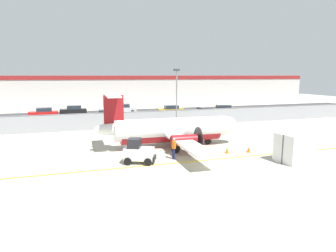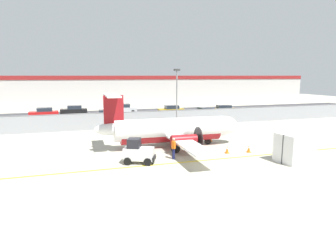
# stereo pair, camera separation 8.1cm
# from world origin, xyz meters

# --- Properties ---
(ground_plane) EXTENTS (140.00, 140.00, 0.01)m
(ground_plane) POSITION_xyz_m (0.00, 2.00, 0.00)
(ground_plane) COLOR #B2AD99
(perimeter_fence) EXTENTS (98.00, 0.10, 2.10)m
(perimeter_fence) POSITION_xyz_m (0.00, 18.00, 1.12)
(perimeter_fence) COLOR gray
(perimeter_fence) RESTS_ON ground
(parking_lot_strip) EXTENTS (98.00, 17.00, 0.12)m
(parking_lot_strip) POSITION_xyz_m (0.00, 29.50, 0.06)
(parking_lot_strip) COLOR #38383A
(parking_lot_strip) RESTS_ON ground
(background_building) EXTENTS (91.00, 8.10, 6.50)m
(background_building) POSITION_xyz_m (0.00, 47.99, 3.26)
(background_building) COLOR #BCB7B2
(background_building) RESTS_ON ground
(commuter_airplane) EXTENTS (13.54, 16.03, 4.92)m
(commuter_airplane) POSITION_xyz_m (-0.66, 6.99, 1.60)
(commuter_airplane) COLOR white
(commuter_airplane) RESTS_ON ground
(baggage_tug) EXTENTS (2.58, 2.09, 1.88)m
(baggage_tug) POSITION_xyz_m (-4.87, 2.83, 0.86)
(baggage_tug) COLOR silver
(baggage_tug) RESTS_ON ground
(ground_crew_worker) EXTENTS (0.36, 0.55, 1.70)m
(ground_crew_worker) POSITION_xyz_m (-1.99, 3.08, 0.95)
(ground_crew_worker) COLOR #191E4C
(ground_crew_worker) RESTS_ON ground
(cargo_container) EXTENTS (2.62, 2.27, 2.20)m
(cargo_container) POSITION_xyz_m (6.48, -0.44, 1.10)
(cargo_container) COLOR silver
(cargo_container) RESTS_ON ground
(traffic_cone_near_left) EXTENTS (0.36, 0.36, 0.64)m
(traffic_cone_near_left) POSITION_xyz_m (0.85, 6.33, 0.31)
(traffic_cone_near_left) COLOR orange
(traffic_cone_near_left) RESTS_ON ground
(traffic_cone_near_right) EXTENTS (0.36, 0.36, 0.64)m
(traffic_cone_near_right) POSITION_xyz_m (4.83, 3.13, 0.31)
(traffic_cone_near_right) COLOR orange
(traffic_cone_near_right) RESTS_ON ground
(traffic_cone_far_left) EXTENTS (0.36, 0.36, 0.64)m
(traffic_cone_far_left) POSITION_xyz_m (3.63, 8.14, 0.31)
(traffic_cone_far_left) COLOR orange
(traffic_cone_far_left) RESTS_ON ground
(traffic_cone_far_right) EXTENTS (0.36, 0.36, 0.64)m
(traffic_cone_far_right) POSITION_xyz_m (2.92, 3.43, 0.31)
(traffic_cone_far_right) COLOR orange
(traffic_cone_far_right) RESTS_ON ground
(parked_car_0) EXTENTS (4.31, 2.23, 1.58)m
(parked_car_0) POSITION_xyz_m (-13.67, 30.18, 0.89)
(parked_car_0) COLOR red
(parked_car_0) RESTS_ON parking_lot_strip
(parked_car_1) EXTENTS (4.20, 2.00, 1.58)m
(parked_car_1) POSITION_xyz_m (-9.31, 32.43, 0.89)
(parked_car_1) COLOR black
(parked_car_1) RESTS_ON parking_lot_strip
(parked_car_2) EXTENTS (4.25, 2.10, 1.58)m
(parked_car_2) POSITION_xyz_m (-4.70, 24.54, 0.89)
(parked_car_2) COLOR slate
(parked_car_2) RESTS_ON parking_lot_strip
(parked_car_3) EXTENTS (4.28, 2.17, 1.58)m
(parked_car_3) POSITION_xyz_m (-1.11, 32.47, 0.89)
(parked_car_3) COLOR silver
(parked_car_3) RESTS_ON parking_lot_strip
(parked_car_4) EXTENTS (4.31, 2.24, 1.58)m
(parked_car_4) POSITION_xyz_m (5.94, 27.90, 0.89)
(parked_car_4) COLOR #B28C19
(parked_car_4) RESTS_ON parking_lot_strip
(parked_car_5) EXTENTS (4.33, 2.29, 1.58)m
(parked_car_5) POSITION_xyz_m (9.94, 23.23, 0.89)
(parked_car_5) COLOR #19662D
(parked_car_5) RESTS_ON parking_lot_strip
(parked_car_6) EXTENTS (4.39, 2.43, 1.58)m
(parked_car_6) POSITION_xyz_m (14.56, 25.74, 0.89)
(parked_car_6) COLOR #B28C19
(parked_car_6) RESTS_ON parking_lot_strip
(apron_light_pole) EXTENTS (0.70, 0.30, 7.27)m
(apron_light_pole) POSITION_xyz_m (2.28, 14.60, 4.30)
(apron_light_pole) COLOR slate
(apron_light_pole) RESTS_ON ground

